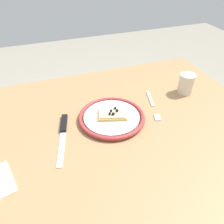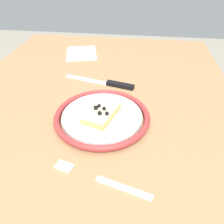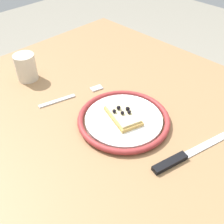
{
  "view_description": "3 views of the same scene",
  "coord_description": "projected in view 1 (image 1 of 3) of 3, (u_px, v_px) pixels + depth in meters",
  "views": [
    {
      "loc": [
        0.18,
        0.57,
        1.27
      ],
      "look_at": [
        -0.05,
        -0.06,
        0.76
      ],
      "focal_mm": 36.21,
      "sensor_mm": 36.0,
      "label": 1
    },
    {
      "loc": [
        -0.48,
        -0.12,
        1.1
      ],
      "look_at": [
        -0.04,
        -0.06,
        0.77
      ],
      "focal_mm": 35.27,
      "sensor_mm": 36.0,
      "label": 2
    },
    {
      "loc": [
        0.31,
        -0.43,
        1.23
      ],
      "look_at": [
        -0.07,
        -0.06,
        0.78
      ],
      "focal_mm": 43.54,
      "sensor_mm": 36.0,
      "label": 3
    }
  ],
  "objects": [
    {
      "name": "pizza_slice_near",
      "position": [
        112.0,
        114.0,
        0.82
      ],
      "size": [
        0.12,
        0.09,
        0.03
      ],
      "color": "tan",
      "rests_on": "plate"
    },
    {
      "name": "dining_table",
      "position": [
        105.0,
        145.0,
        0.84
      ],
      "size": [
        1.2,
        0.83,
        0.75
      ],
      "color": "#936D47",
      "rests_on": "ground_plane"
    },
    {
      "name": "knife",
      "position": [
        63.0,
        130.0,
        0.78
      ],
      "size": [
        0.08,
        0.24,
        0.01
      ],
      "color": "silver",
      "rests_on": "dining_table"
    },
    {
      "name": "fork",
      "position": [
        153.0,
        105.0,
        0.9
      ],
      "size": [
        0.07,
        0.2,
        0.0
      ],
      "color": "silver",
      "rests_on": "dining_table"
    },
    {
      "name": "plate",
      "position": [
        112.0,
        117.0,
        0.83
      ],
      "size": [
        0.24,
        0.24,
        0.02
      ],
      "color": "white",
      "rests_on": "dining_table"
    },
    {
      "name": "cup",
      "position": [
        186.0,
        84.0,
        0.95
      ],
      "size": [
        0.06,
        0.06,
        0.08
      ],
      "primitive_type": "cylinder",
      "color": "beige",
      "rests_on": "dining_table"
    }
  ]
}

